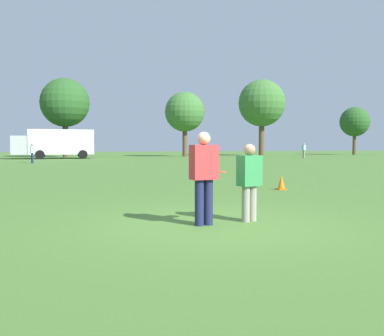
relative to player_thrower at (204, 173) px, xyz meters
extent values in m
plane|color=#47702D|center=(0.23, 0.12, -0.95)|extent=(188.87, 188.87, 0.00)
cylinder|color=#1E234C|center=(-0.09, -0.01, -0.53)|extent=(0.16, 0.16, 0.83)
cylinder|color=#1E234C|center=(0.09, 0.01, -0.53)|extent=(0.16, 0.16, 0.83)
cube|color=red|center=(0.00, 0.00, 0.19)|extent=(0.51, 0.33, 0.62)
sphere|color=#D8AD8C|center=(0.00, 0.00, 0.62)|extent=(0.24, 0.24, 0.24)
cylinder|color=gray|center=(1.03, 0.15, -0.61)|extent=(0.15, 0.15, 0.68)
cylinder|color=gray|center=(0.87, 0.10, -0.61)|extent=(0.15, 0.15, 0.68)
cube|color=#338C4C|center=(0.95, 0.12, 0.02)|extent=(0.50, 0.38, 0.58)
sphere|color=tan|center=(0.95, 0.12, 0.41)|extent=(0.22, 0.22, 0.22)
cylinder|color=#E54C33|center=(0.34, 0.14, 0.01)|extent=(0.27, 0.27, 0.07)
cube|color=#D8590C|center=(4.38, 5.15, -0.93)|extent=(0.32, 0.32, 0.03)
cone|color=orange|center=(4.38, 5.15, -0.69)|extent=(0.24, 0.24, 0.45)
cube|color=white|center=(-2.67, 41.59, 0.88)|extent=(6.83, 2.59, 2.70)
cube|color=#B2B2B7|center=(-6.87, 41.53, 0.53)|extent=(1.83, 2.32, 2.00)
cylinder|color=black|center=(-4.86, 40.19, -0.47)|extent=(0.96, 0.29, 0.96)
cylinder|color=black|center=(-4.90, 42.93, -0.47)|extent=(0.96, 0.29, 0.96)
cylinder|color=black|center=(-0.44, 40.25, -0.47)|extent=(0.96, 0.29, 0.96)
cylinder|color=black|center=(-0.48, 42.99, -0.47)|extent=(0.96, 0.29, 0.96)
cylinder|color=#1E234C|center=(-4.92, 29.78, -0.53)|extent=(0.16, 0.16, 0.83)
cylinder|color=#1E234C|center=(-4.89, 29.61, -0.53)|extent=(0.16, 0.16, 0.83)
cube|color=#9EC6E5|center=(-4.90, 29.69, 0.18)|extent=(0.35, 0.49, 0.59)
sphere|color=tan|center=(-4.90, 29.69, 0.58)|extent=(0.23, 0.23, 0.23)
cylinder|color=gray|center=(24.30, 36.20, -0.51)|extent=(0.17, 0.17, 0.88)
cylinder|color=gray|center=(24.31, 36.38, -0.51)|extent=(0.17, 0.17, 0.88)
cube|color=#9EC6E5|center=(24.30, 36.29, 0.25)|extent=(0.30, 0.49, 0.62)
sphere|color=tan|center=(24.30, 36.29, 0.67)|extent=(0.24, 0.24, 0.24)
cylinder|color=brown|center=(-2.22, 47.54, 1.14)|extent=(0.70, 0.70, 4.18)
sphere|color=#285623|center=(-2.22, 47.54, 5.77)|extent=(5.97, 5.97, 5.97)
cylinder|color=brown|center=(12.92, 46.89, 0.88)|extent=(0.61, 0.61, 3.67)
sphere|color=#3D7033|center=(12.92, 46.89, 4.94)|extent=(5.24, 5.24, 5.24)
cylinder|color=brown|center=(24.68, 48.14, 1.38)|extent=(0.78, 0.78, 4.66)
sphere|color=#3D7033|center=(24.68, 48.14, 6.55)|extent=(6.66, 6.66, 6.66)
cylinder|color=brown|center=(41.39, 49.45, 0.66)|extent=(0.54, 0.54, 3.22)
sphere|color=#285623|center=(41.39, 49.45, 4.23)|extent=(4.61, 4.61, 4.61)
camera|label=1|loc=(-2.40, -7.23, 0.49)|focal=39.74mm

